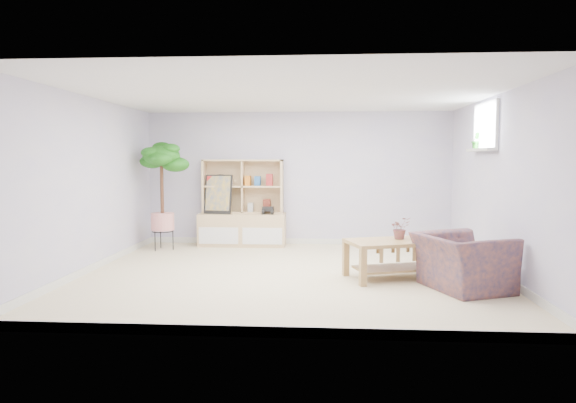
# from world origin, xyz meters

# --- Properties ---
(floor) EXTENTS (5.50, 5.00, 0.01)m
(floor) POSITION_xyz_m (0.00, 0.00, 0.00)
(floor) COLOR beige
(floor) RESTS_ON ground
(ceiling) EXTENTS (5.50, 5.00, 0.01)m
(ceiling) POSITION_xyz_m (0.00, 0.00, 2.40)
(ceiling) COLOR silver
(ceiling) RESTS_ON walls
(walls) EXTENTS (5.51, 5.01, 2.40)m
(walls) POSITION_xyz_m (0.00, 0.00, 1.20)
(walls) COLOR #B5AFD8
(walls) RESTS_ON floor
(baseboard) EXTENTS (5.50, 5.00, 0.10)m
(baseboard) POSITION_xyz_m (0.00, 0.00, 0.05)
(baseboard) COLOR silver
(baseboard) RESTS_ON floor
(window) EXTENTS (0.10, 0.98, 0.68)m
(window) POSITION_xyz_m (2.73, 0.60, 2.00)
(window) COLOR #BBD0F6
(window) RESTS_ON walls
(window_sill) EXTENTS (0.14, 1.00, 0.04)m
(window_sill) POSITION_xyz_m (2.67, 0.60, 1.68)
(window_sill) COLOR silver
(window_sill) RESTS_ON walls
(storage_unit) EXTENTS (1.54, 0.52, 1.54)m
(storage_unit) POSITION_xyz_m (-0.98, 2.24, 0.77)
(storage_unit) COLOR tan
(storage_unit) RESTS_ON floor
(poster) EXTENTS (0.51, 0.21, 0.70)m
(poster) POSITION_xyz_m (-1.41, 2.18, 0.93)
(poster) COLOR yellow
(poster) RESTS_ON storage_unit
(toy_truck) EXTENTS (0.28, 0.19, 0.15)m
(toy_truck) POSITION_xyz_m (-0.51, 2.16, 0.65)
(toy_truck) COLOR black
(toy_truck) RESTS_ON storage_unit
(coffee_table) EXTENTS (1.37, 1.01, 0.50)m
(coffee_table) POSITION_xyz_m (1.39, -0.16, 0.25)
(coffee_table) COLOR #A9854D
(coffee_table) RESTS_ON floor
(table_plant) EXTENTS (0.33, 0.31, 0.29)m
(table_plant) POSITION_xyz_m (1.46, -0.04, 0.64)
(table_plant) COLOR #275B23
(table_plant) RESTS_ON coffee_table
(floor_tree) EXTENTS (0.68, 0.68, 1.85)m
(floor_tree) POSITION_xyz_m (-2.28, 1.72, 0.92)
(floor_tree) COLOR #1E6811
(floor_tree) RESTS_ON floor
(armchair) EXTENTS (1.19, 1.26, 0.75)m
(armchair) POSITION_xyz_m (2.10, -0.69, 0.37)
(armchair) COLOR navy
(armchair) RESTS_ON floor
(sill_plant) EXTENTS (0.15, 0.14, 0.24)m
(sill_plant) POSITION_xyz_m (2.67, 0.84, 1.82)
(sill_plant) COLOR #1E6811
(sill_plant) RESTS_ON window_sill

